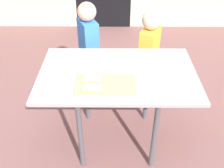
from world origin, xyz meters
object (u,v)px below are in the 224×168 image
Objects in this scene: dining_table at (118,80)px; plate_white_right at (156,66)px; pizza_slice_near_left at (92,88)px; pizza_slice_far_left at (93,79)px; plate_white_left at (76,65)px; cutting_board at (106,84)px; child_left at (89,48)px; child_right at (149,51)px.

plate_white_right is at bearing 14.80° from dining_table.
dining_table is 0.31m from pizza_slice_near_left.
pizza_slice_near_left reaches higher than plate_white_right.
plate_white_left is at bearing 125.43° from pizza_slice_far_left.
plate_white_left is (-0.25, 0.26, -0.00)m from cutting_board.
pizza_slice_far_left is 0.68× the size of plate_white_right.
plate_white_left is (-0.65, 0.01, 0.00)m from plate_white_right.
pizza_slice_far_left is 0.11m from pizza_slice_near_left.
pizza_slice_far_left is 0.68× the size of plate_white_left.
child_left reaches higher than dining_table.
pizza_slice_far_left reaches higher than plate_white_right.
dining_table is 0.33m from plate_white_right.
child_left is at bearing 83.52° from plate_white_left.
cutting_board is at bearing -76.37° from child_left.
cutting_board is 0.39× the size of child_left.
child_left is (-0.10, 0.85, -0.14)m from pizza_slice_near_left.
pizza_slice_far_left is at bearing 154.34° from cutting_board.
dining_table is at bearing 51.78° from pizza_slice_near_left.
pizza_slice_far_left is 0.15× the size of child_right.
cutting_board is 2.81× the size of pizza_slice_far_left.
cutting_board is 0.47m from plate_white_right.
plate_white_left is 0.54m from child_left.
cutting_board is 1.91× the size of plate_white_right.
dining_table is at bearing 62.22° from cutting_board.
child_left is 0.61m from child_right.
plate_white_right is 0.21× the size of child_left.
plate_white_left is (-0.16, 0.32, -0.02)m from pizza_slice_near_left.
plate_white_left is at bearing -96.48° from child_left.
pizza_slice_far_left reaches higher than dining_table.
dining_table is at bearing -165.20° from plate_white_right.
dining_table is 2.84× the size of cutting_board.
pizza_slice_far_left is 0.54m from plate_white_right.
child_right is (0.41, 0.80, -0.17)m from cutting_board.
child_left is (-0.28, 0.62, -0.04)m from dining_table.
dining_table is 7.90× the size of pizza_slice_near_left.
pizza_slice_far_left is at bearing -54.57° from plate_white_left.
dining_table is 0.24m from pizza_slice_far_left.
plate_white_right reaches higher than dining_table.
child_right is at bearing 39.20° from plate_white_left.
cutting_board is (-0.09, -0.17, 0.08)m from dining_table.
pizza_slice_far_left and pizza_slice_near_left have the same top height.
plate_white_left is (-0.34, 0.09, 0.08)m from dining_table.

